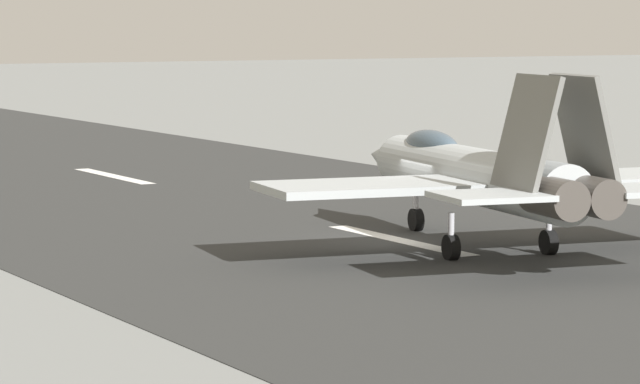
% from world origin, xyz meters
% --- Properties ---
extents(ground_plane, '(400.00, 400.00, 0.00)m').
position_xyz_m(ground_plane, '(0.00, 0.00, 0.00)').
color(ground_plane, gray).
extents(runway_strip, '(240.00, 26.00, 0.02)m').
position_xyz_m(runway_strip, '(-0.02, 0.00, 0.01)').
color(runway_strip, '#2E2F2F').
rests_on(runway_strip, ground).
extents(fighter_jet, '(16.49, 14.35, 5.53)m').
position_xyz_m(fighter_jet, '(-2.90, -0.93, 2.35)').
color(fighter_jet, '#ABB2B4').
rests_on(fighter_jet, ground).
extents(crew_person, '(0.46, 0.62, 1.60)m').
position_xyz_m(crew_person, '(12.51, -10.76, 0.80)').
color(crew_person, '#1E2338').
rests_on(crew_person, ground).
extents(marker_cone_mid, '(0.44, 0.44, 0.55)m').
position_xyz_m(marker_cone_mid, '(4.59, -11.64, 0.28)').
color(marker_cone_mid, orange).
rests_on(marker_cone_mid, ground).
extents(marker_cone_far, '(0.44, 0.44, 0.55)m').
position_xyz_m(marker_cone_far, '(16.96, -11.64, 0.28)').
color(marker_cone_far, orange).
rests_on(marker_cone_far, ground).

